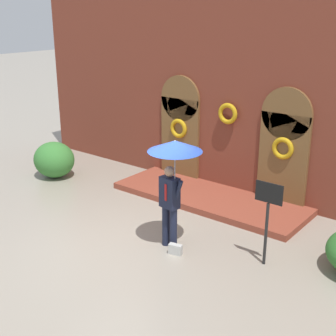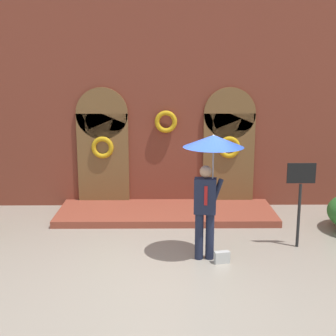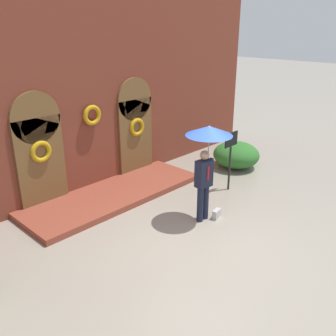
{
  "view_description": "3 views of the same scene",
  "coord_description": "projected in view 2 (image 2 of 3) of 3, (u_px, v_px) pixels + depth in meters",
  "views": [
    {
      "loc": [
        6.19,
        -6.52,
        4.84
      ],
      "look_at": [
        -0.03,
        1.36,
        1.37
      ],
      "focal_mm": 50.0,
      "sensor_mm": 36.0,
      "label": 1
    },
    {
      "loc": [
        -0.05,
        -7.78,
        3.57
      ],
      "look_at": [
        0.03,
        1.57,
        1.52
      ],
      "focal_mm": 50.0,
      "sensor_mm": 36.0,
      "label": 2
    },
    {
      "loc": [
        -5.78,
        -4.55,
        4.58
      ],
      "look_at": [
        0.25,
        1.23,
        1.3
      ],
      "focal_mm": 40.0,
      "sensor_mm": 36.0,
      "label": 3
    }
  ],
  "objects": [
    {
      "name": "building_facade",
      "position": [
        166.0,
        102.0,
        11.85
      ],
      "size": [
        14.0,
        2.3,
        5.6
      ],
      "color": "brown",
      "rests_on": "ground"
    },
    {
      "name": "person_with_umbrella",
      "position": [
        211.0,
        159.0,
        8.44
      ],
      "size": [
        1.1,
        1.1,
        2.36
      ],
      "color": "#191E33",
      "rests_on": "ground"
    },
    {
      "name": "handbag",
      "position": [
        222.0,
        257.0,
        8.63
      ],
      "size": [
        0.3,
        0.18,
        0.22
      ],
      "primitive_type": "cube",
      "rotation": [
        0.0,
        0.0,
        0.22
      ],
      "color": "#B7B7B2",
      "rests_on": "ground"
    },
    {
      "name": "ground_plane",
      "position": [
        167.0,
        269.0,
        8.37
      ],
      "size": [
        80.0,
        80.0,
        0.0
      ],
      "primitive_type": "plane",
      "color": "gray"
    },
    {
      "name": "sign_post",
      "position": [
        300.0,
        191.0,
        9.18
      ],
      "size": [
        0.56,
        0.06,
        1.72
      ],
      "color": "black",
      "rests_on": "ground"
    }
  ]
}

